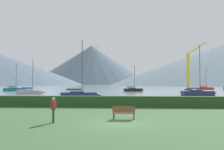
# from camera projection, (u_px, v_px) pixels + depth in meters

# --- Properties ---
(ground_plane) EXTENTS (1000.00, 1000.00, 0.00)m
(ground_plane) POSITION_uv_depth(u_px,v_px,m) (118.00, 124.00, 15.65)
(ground_plane) COLOR #385B33
(harbor_water) EXTENTS (320.00, 246.00, 0.00)m
(harbor_water) POSITION_uv_depth(u_px,v_px,m) (126.00, 87.00, 152.31)
(harbor_water) COLOR #8C9EA3
(harbor_water) RESTS_ON ground_plane
(hedge_line) EXTENTS (80.00, 1.20, 1.16)m
(hedge_line) POSITION_uv_depth(u_px,v_px,m) (122.00, 102.00, 26.64)
(hedge_line) COLOR #284C23
(hedge_line) RESTS_ON ground_plane
(sailboat_slip_1) EXTENTS (7.49, 3.04, 10.45)m
(sailboat_slip_1) POSITION_uv_depth(u_px,v_px,m) (198.00, 93.00, 50.79)
(sailboat_slip_1) COLOR navy
(sailboat_slip_1) RESTS_ON harbor_water
(sailboat_slip_3) EXTENTS (6.73, 3.19, 8.27)m
(sailboat_slip_3) POSITION_uv_depth(u_px,v_px,m) (133.00, 90.00, 77.71)
(sailboat_slip_3) COLOR black
(sailboat_slip_3) RESTS_ON harbor_water
(sailboat_slip_4) EXTENTS (7.31, 2.75, 8.86)m
(sailboat_slip_4) POSITION_uv_depth(u_px,v_px,m) (205.00, 88.00, 97.21)
(sailboat_slip_4) COLOR red
(sailboat_slip_4) RESTS_ON harbor_water
(sailboat_slip_6) EXTENTS (6.78, 2.14, 8.06)m
(sailboat_slip_6) POSITION_uv_depth(u_px,v_px,m) (31.00, 92.00, 57.78)
(sailboat_slip_6) COLOR #9E9EA3
(sailboat_slip_6) RESTS_ON harbor_water
(sailboat_slip_7) EXTENTS (7.46, 2.52, 9.05)m
(sailboat_slip_7) POSITION_uv_depth(u_px,v_px,m) (15.00, 89.00, 79.73)
(sailboat_slip_7) COLOR #19707A
(sailboat_slip_7) RESTS_ON harbor_water
(sailboat_slip_9) EXTENTS (7.27, 3.40, 10.01)m
(sailboat_slip_9) POSITION_uv_depth(u_px,v_px,m) (79.00, 95.00, 42.56)
(sailboat_slip_9) COLOR navy
(sailboat_slip_9) RESTS_ON harbor_water
(park_bench_under_tree) EXTENTS (1.60, 0.52, 0.95)m
(park_bench_under_tree) POSITION_uv_depth(u_px,v_px,m) (124.00, 112.00, 17.51)
(park_bench_under_tree) COLOR brown
(park_bench_under_tree) RESTS_ON ground_plane
(person_seated_viewer) EXTENTS (0.36, 0.55, 1.65)m
(person_seated_viewer) POSITION_uv_depth(u_px,v_px,m) (53.00, 108.00, 15.99)
(person_seated_viewer) COLOR #2D3347
(person_seated_viewer) RESTS_ON ground_plane
(dock_crane) EXTENTS (6.80, 2.00, 15.64)m
(dock_crane) POSITION_uv_depth(u_px,v_px,m) (189.00, 75.00, 77.86)
(dock_crane) COLOR #333338
(dock_crane) RESTS_ON ground_plane
(distant_hill_east_ridge) EXTENTS (209.29, 209.29, 67.90)m
(distant_hill_east_ridge) POSITION_uv_depth(u_px,v_px,m) (92.00, 65.00, 430.02)
(distant_hill_east_ridge) COLOR #4C6070
(distant_hill_east_ridge) RESTS_ON ground_plane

